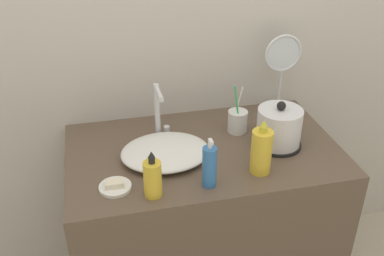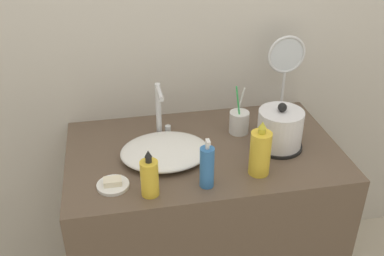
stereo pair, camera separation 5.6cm
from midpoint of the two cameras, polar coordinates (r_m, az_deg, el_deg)
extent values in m
cube|color=brown|center=(1.99, 0.50, -12.47)|extent=(1.05, 0.62, 0.80)
ellipsoid|color=white|center=(1.68, -4.37, -3.03)|extent=(0.33, 0.28, 0.05)
cylinder|color=silver|center=(1.77, -5.33, 2.17)|extent=(0.02, 0.02, 0.23)
cylinder|color=silver|center=(1.67, -5.19, 4.42)|extent=(0.02, 0.12, 0.02)
cylinder|color=silver|center=(1.82, -4.11, -0.33)|extent=(0.02, 0.02, 0.04)
cylinder|color=black|center=(1.79, 9.88, -1.99)|extent=(0.19, 0.19, 0.01)
cylinder|color=silver|center=(1.75, 10.08, 0.01)|extent=(0.17, 0.17, 0.16)
sphere|color=black|center=(1.71, 10.36, 2.78)|extent=(0.03, 0.03, 0.03)
cylinder|color=silver|center=(1.84, 4.93, 0.84)|extent=(0.08, 0.08, 0.09)
cylinder|color=white|center=(1.82, 4.95, 2.97)|extent=(0.04, 0.01, 0.16)
cylinder|color=green|center=(1.79, 4.86, 2.80)|extent=(0.03, 0.03, 0.17)
cylinder|color=#3370B7|center=(1.51, 1.16, -4.98)|extent=(0.05, 0.05, 0.15)
cylinder|color=white|center=(1.46, 1.20, -2.19)|extent=(0.01, 0.01, 0.02)
cube|color=white|center=(1.44, 1.29, -1.76)|extent=(0.01, 0.03, 0.01)
cylinder|color=gold|center=(1.59, 7.78, -3.04)|extent=(0.07, 0.07, 0.16)
cylinder|color=gold|center=(1.54, 8.02, -0.16)|extent=(0.03, 0.03, 0.02)
cone|color=gold|center=(1.53, 8.07, 0.55)|extent=(0.03, 0.03, 0.02)
cylinder|color=gold|center=(1.48, -6.11, -6.50)|extent=(0.06, 0.06, 0.13)
cylinder|color=black|center=(1.44, -6.27, -4.11)|extent=(0.02, 0.02, 0.02)
cone|color=black|center=(1.42, -6.32, -3.38)|extent=(0.02, 0.02, 0.02)
cylinder|color=white|center=(1.56, -10.75, -7.40)|extent=(0.11, 0.11, 0.01)
cube|color=#EFE5C6|center=(1.55, -10.81, -6.93)|extent=(0.06, 0.04, 0.02)
cylinder|color=silver|center=(2.01, 9.94, 1.85)|extent=(0.11, 0.11, 0.01)
cylinder|color=silver|center=(1.97, 10.21, 4.54)|extent=(0.01, 0.01, 0.20)
torus|color=silver|center=(1.90, 10.68, 9.29)|extent=(0.16, 0.01, 0.16)
cylinder|color=silver|center=(1.90, 10.68, 9.29)|extent=(0.14, 0.00, 0.14)
camera|label=1|loc=(0.03, -90.96, -0.55)|focal=42.00mm
camera|label=2|loc=(0.03, 89.04, 0.55)|focal=42.00mm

